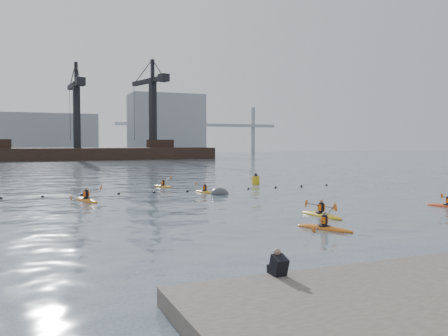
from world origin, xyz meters
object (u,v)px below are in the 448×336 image
Objects in this scene: kayaker_3 at (205,191)px; kayaker_5 at (163,186)px; mooring_buoy at (220,194)px; nav_buoy at (256,180)px; kayaker_0 at (324,227)px; kayaker_1 at (321,214)px; kayaker_4 at (448,206)px; kayaker_2 at (86,200)px.

kayaker_5 is (-1.95, 6.56, -0.00)m from kayaker_3.
mooring_buoy is 10.43m from nav_buoy.
kayaker_0 is 1.10× the size of kayaker_5.
nav_buoy is (7.13, 7.60, 0.44)m from mooring_buoy.
kayaker_5 is at bearing 107.75° from mooring_buoy.
mooring_buoy is at bearing -92.19° from kayaker_5.
kayaker_0 reaches higher than kayaker_1.
kayaker_1 is at bearing -17.98° from kayaker_4.
kayaker_0 reaches higher than kayaker_3.
kayaker_3 is at bearing -70.12° from kayaker_4.
kayaker_3 is at bearing -93.35° from kayaker_5.
kayaker_5 is (8.31, 8.94, -0.03)m from kayaker_2.
kayaker_1 is 21.90m from nav_buoy.
kayaker_2 is (-11.95, 12.82, 0.00)m from kayaker_1.
kayaker_5 is 1.98× the size of nav_buoy.
kayaker_4 is 21.39m from nav_buoy.
kayaker_5 is 8.75m from mooring_buoy.
kayaker_1 reaches higher than kayaker_4.
nav_buoy is (7.84, 5.82, 0.35)m from kayaker_3.
kayaker_3 is at bearing 111.90° from mooring_buoy.
kayaker_0 is at bearing -108.95° from nav_buoy.
kayaker_2 reaches higher than kayaker_4.
kayaker_1 is at bearing 32.32° from kayaker_0.
kayaker_3 is 6.84m from kayaker_5.
kayaker_1 is at bearing -96.94° from kayaker_3.
mooring_buoy is at bearing -81.40° from kayaker_3.
kayaker_2 is 25.53m from kayaker_4.
nav_buoy is at bearing 46.82° from mooring_buoy.
kayaker_1 is at bearing -100.43° from kayaker_5.
kayaker_4 reaches higher than mooring_buoy.
kayaker_3 is at bearing -143.43° from nav_buoy.
kayaker_1 is at bearing -106.31° from nav_buoy.
kayaker_0 is at bearing -94.52° from mooring_buoy.
kayaker_2 reaches higher than kayaker_1.
nav_buoy reaches higher than kayaker_3.
kayaker_4 is 17.42m from mooring_buoy.
kayaker_5 is at bearing 93.57° from kayaker_1.
kayaker_4 is 1.40× the size of mooring_buoy.
mooring_buoy is (2.67, -8.34, -0.09)m from kayaker_5.
kayaker_1 is 1.25× the size of kayaker_5.
mooring_buoy is (-11.10, 13.42, -0.09)m from kayaker_4.
kayaker_0 reaches higher than kayaker_5.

